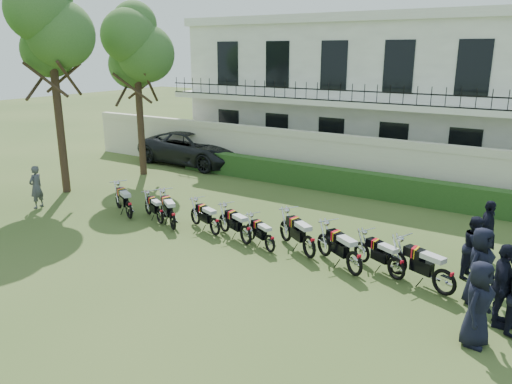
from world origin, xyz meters
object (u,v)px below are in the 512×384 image
(motorcycle_5, at_px, (270,239))
(officer_2, at_px, (502,286))
(officer_4, at_px, (475,247))
(suv, at_px, (195,148))
(motorcycle_4, at_px, (246,230))
(officer_5, at_px, (487,231))
(motorcycle_1, at_px, (160,212))
(motorcycle_9, at_px, (445,276))
(officer_3, at_px, (480,266))
(tree_west_mid, at_px, (50,26))
(motorcycle_0, at_px, (129,206))
(inspector, at_px, (36,187))
(officer_0, at_px, (478,304))
(motorcycle_8, at_px, (397,263))
(motorcycle_3, at_px, (215,222))
(motorcycle_2, at_px, (173,216))
(motorcycle_7, at_px, (355,258))
(tree_west_near, at_px, (136,47))
(motorcycle_6, at_px, (309,241))

(motorcycle_5, xyz_separation_m, officer_2, (6.25, -0.76, 0.51))
(motorcycle_5, xyz_separation_m, officer_4, (5.33, 1.51, 0.41))
(suv, bearing_deg, motorcycle_4, -130.50)
(officer_5, bearing_deg, motorcycle_1, 105.52)
(motorcycle_9, xyz_separation_m, officer_3, (0.72, 0.08, 0.41))
(tree_west_mid, distance_m, motorcycle_0, 7.94)
(inspector, height_order, officer_0, officer_0)
(motorcycle_8, xyz_separation_m, officer_2, (2.55, -0.97, 0.47))
(officer_3, relative_size, officer_4, 1.12)
(motorcycle_9, height_order, officer_2, officer_2)
(motorcycle_3, bearing_deg, motorcycle_0, 116.73)
(motorcycle_2, bearing_deg, officer_2, -58.58)
(motorcycle_7, height_order, officer_3, officer_3)
(motorcycle_2, bearing_deg, suv, 70.37)
(tree_west_near, relative_size, officer_4, 4.73)
(motorcycle_4, bearing_deg, motorcycle_0, 115.93)
(officer_3, bearing_deg, motorcycle_6, 104.59)
(motorcycle_1, relative_size, motorcycle_2, 0.92)
(tree_west_near, bearing_deg, motorcycle_0, -49.34)
(motorcycle_2, xyz_separation_m, motorcycle_3, (1.47, 0.37, -0.05))
(officer_5, bearing_deg, officer_2, -167.18)
(motorcycle_5, relative_size, motorcycle_7, 0.83)
(officer_5, bearing_deg, tree_west_near, 82.00)
(motorcycle_9, bearing_deg, motorcycle_8, 101.60)
(officer_3, bearing_deg, motorcycle_0, 107.50)
(motorcycle_0, xyz_separation_m, motorcycle_3, (3.54, 0.34, -0.05))
(motorcycle_2, relative_size, motorcycle_9, 0.86)
(motorcycle_0, bearing_deg, officer_4, -54.16)
(motorcycle_6, xyz_separation_m, officer_2, (5.08, -0.99, 0.41))
(motorcycle_2, height_order, motorcycle_5, motorcycle_2)
(motorcycle_4, xyz_separation_m, suv, (-8.54, 7.92, 0.38))
(suv, relative_size, officer_2, 3.28)
(motorcycle_4, bearing_deg, motorcycle_9, -68.24)
(motorcycle_0, xyz_separation_m, motorcycle_1, (1.29, 0.20, -0.08))
(motorcycle_7, bearing_deg, officer_2, -67.75)
(motorcycle_7, bearing_deg, officer_3, -53.82)
(inspector, height_order, officer_4, officer_4)
(motorcycle_1, distance_m, motorcycle_3, 2.25)
(motorcycle_0, height_order, officer_5, officer_5)
(tree_west_near, bearing_deg, officer_4, -12.72)
(motorcycle_4, distance_m, officer_3, 6.63)
(officer_2, bearing_deg, officer_0, 157.88)
(motorcycle_8, bearing_deg, motorcycle_4, 116.77)
(tree_west_near, bearing_deg, motorcycle_7, -21.90)
(tree_west_mid, distance_m, motorcycle_2, 9.36)
(motorcycle_5, bearing_deg, motorcycle_2, 119.31)
(tree_west_mid, relative_size, motorcycle_5, 5.71)
(motorcycle_0, bearing_deg, officer_5, -47.46)
(tree_west_mid, distance_m, inspector, 6.27)
(officer_2, height_order, officer_5, officer_2)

